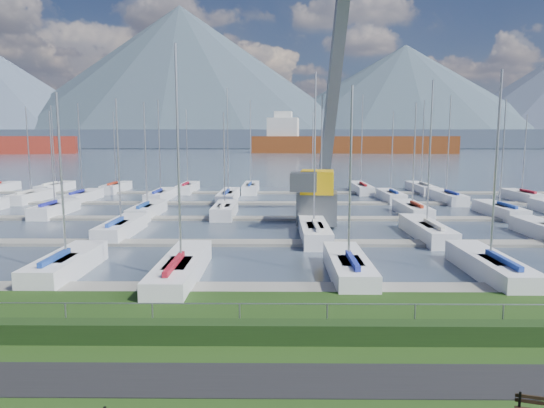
{
  "coord_description": "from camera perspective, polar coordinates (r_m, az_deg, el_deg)",
  "views": [
    {
      "loc": [
        0.27,
        -15.92,
        6.83
      ],
      "look_at": [
        0.0,
        12.0,
        3.0
      ],
      "focal_mm": 32.0,
      "sensor_mm": 36.0,
      "label": 1
    }
  ],
  "objects": [
    {
      "name": "path",
      "position": [
        14.62,
        -0.59,
        -20.01
      ],
      "size": [
        160.0,
        2.0,
        0.04
      ],
      "primitive_type": "cube",
      "color": "black",
      "rests_on": "grass"
    },
    {
      "name": "water",
      "position": [
        276.02,
        0.49,
        6.31
      ],
      "size": [
        800.0,
        540.0,
        0.2
      ],
      "primitive_type": "cube",
      "color": "#3E4B5B"
    },
    {
      "name": "hedge",
      "position": [
        16.82,
        -0.42,
        -14.84
      ],
      "size": [
        80.0,
        0.7,
        0.7
      ],
      "primitive_type": "cube",
      "color": "black",
      "rests_on": "grass"
    },
    {
      "name": "fence",
      "position": [
        16.89,
        -0.4,
        -11.66
      ],
      "size": [
        80.0,
        0.04,
        0.04
      ],
      "primitive_type": "cylinder",
      "rotation": [
        0.0,
        1.57,
        0.0
      ],
      "color": "gray",
      "rests_on": "grass"
    },
    {
      "name": "foothill",
      "position": [
        345.93,
        0.51,
        7.67
      ],
      "size": [
        900.0,
        80.0,
        12.0
      ],
      "primitive_type": "cube",
      "color": "#434F62",
      "rests_on": "water"
    },
    {
      "name": "mountains",
      "position": [
        422.49,
        1.54,
        13.22
      ],
      "size": [
        1190.0,
        360.0,
        115.0
      ],
      "color": "#475768",
      "rests_on": "water"
    },
    {
      "name": "docks",
      "position": [
        42.51,
        0.18,
        -1.74
      ],
      "size": [
        90.0,
        41.6,
        0.25
      ],
      "color": "gray",
      "rests_on": "water"
    },
    {
      "name": "crane",
      "position": [
        40.36,
        5.88,
        5.63
      ],
      "size": [
        5.0,
        13.33,
        22.35
      ],
      "rotation": [
        0.0,
        0.0,
        -0.1
      ],
      "color": "#5B5E63",
      "rests_on": "water"
    },
    {
      "name": "cargo_ship_mid",
      "position": [
        230.52,
        8.33,
        6.93
      ],
      "size": [
        93.88,
        27.69,
        21.5
      ],
      "rotation": [
        0.0,
        0.0,
        -0.11
      ],
      "color": "brown",
      "rests_on": "water"
    },
    {
      "name": "sailboat_fleet",
      "position": [
        44.61,
        -1.83,
        5.92
      ],
      "size": [
        75.77,
        49.16,
        12.89
      ],
      "color": "silver",
      "rests_on": "water"
    }
  ]
}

